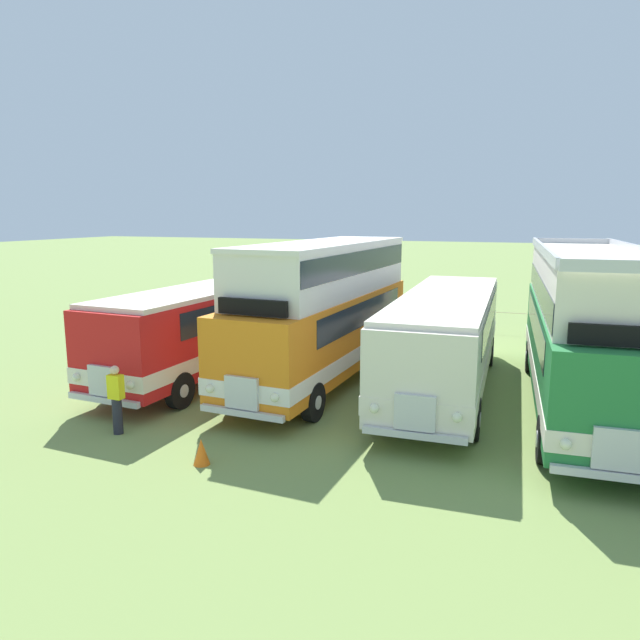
% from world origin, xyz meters
% --- Properties ---
extents(ground_plane, '(200.00, 200.00, 0.00)m').
position_xyz_m(ground_plane, '(0.00, 0.00, 0.00)').
color(ground_plane, '#7A934C').
extents(bus_first_in_row, '(3.13, 11.78, 2.99)m').
position_xyz_m(bus_first_in_row, '(-11.32, 0.28, 1.76)').
color(bus_first_in_row, red).
rests_on(bus_first_in_row, ground).
extents(bus_second_in_row, '(3.01, 10.11, 4.49)m').
position_xyz_m(bus_second_in_row, '(-7.55, -0.12, 2.47)').
color(bus_second_in_row, orange).
rests_on(bus_second_in_row, ground).
extents(bus_third_in_row, '(2.90, 10.99, 2.99)m').
position_xyz_m(bus_third_in_row, '(-3.78, 0.32, 1.76)').
color(bus_third_in_row, silver).
rests_on(bus_third_in_row, ground).
extents(bus_fourth_in_row, '(3.13, 11.52, 4.52)m').
position_xyz_m(bus_fourth_in_row, '(-0.01, -0.05, 2.36)').
color(bus_fourth_in_row, '#237538').
rests_on(bus_fourth_in_row, ground).
extents(cone_near_end, '(0.36, 0.36, 0.58)m').
position_xyz_m(cone_near_end, '(-7.85, -6.96, 0.29)').
color(cone_near_end, orange).
rests_on(cone_near_end, ground).
extents(marshal_person, '(0.36, 0.24, 1.73)m').
position_xyz_m(marshal_person, '(-10.74, -6.12, 0.89)').
color(marshal_person, '#23232D').
rests_on(marshal_person, ground).
extents(rope_fence_line, '(28.73, 0.08, 1.05)m').
position_xyz_m(rope_fence_line, '(-0.00, 10.20, 0.70)').
color(rope_fence_line, '#8C704C').
rests_on(rope_fence_line, ground).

